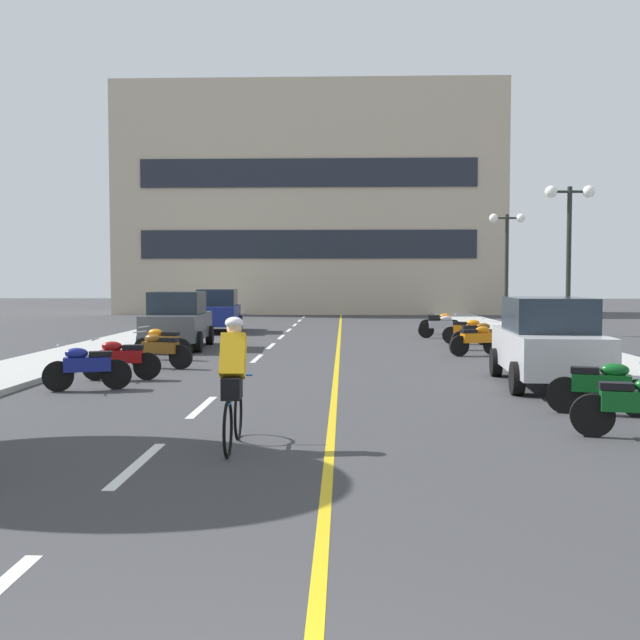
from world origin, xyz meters
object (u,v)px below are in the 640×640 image
Objects in this scene: street_lamp_far at (507,245)px; motorcycle_10 at (468,331)px; motorcycle_11 at (441,326)px; cyclist_rider at (233,379)px; street_lamp_mid at (569,229)px; parked_car_far at (218,310)px; motorcycle_6 at (160,349)px; motorcycle_2 at (636,405)px; motorcycle_12 at (441,323)px; motorcycle_9 at (478,335)px; motorcycle_3 at (602,386)px; motorcycle_8 at (477,339)px; motorcycle_5 at (121,359)px; motorcycle_4 at (87,367)px; motorcycle_7 at (162,343)px; parked_car_near at (548,341)px; parked_car_mid at (178,320)px.

street_lamp_far is 2.92× the size of motorcycle_10.
motorcycle_11 is 0.96× the size of cyclist_rider.
cyclist_rider is at bearing -122.46° from street_lamp_mid.
parked_car_far is 2.53× the size of motorcycle_11.
motorcycle_6 is 0.95× the size of cyclist_rider.
motorcycle_10 is at bearing 89.12° from motorcycle_2.
motorcycle_9 is at bearing -87.95° from motorcycle_12.
motorcycle_10 is (0.08, 13.40, 0.00)m from motorcycle_3.
motorcycle_3 is 0.97× the size of motorcycle_11.
street_lamp_mid reaches higher than motorcycle_3.
motorcycle_8 is at bearing -88.66° from motorcycle_11.
motorcycle_5 is at bearing -121.47° from motorcycle_12.
street_lamp_mid is at bearing 28.68° from motorcycle_5.
street_lamp_far is 20.81m from motorcycle_2.
street_lamp_far reaches higher than motorcycle_10.
cyclist_rider is (-8.08, -21.05, -2.77)m from street_lamp_far.
motorcycle_10 is at bearing 49.76° from motorcycle_4.
street_lamp_far reaches higher than motorcycle_4.
street_lamp_far reaches higher than motorcycle_6.
motorcycle_2 is 13.39m from motorcycle_7.
motorcycle_5 is (0.54, -15.50, -0.44)m from parked_car_far.
motorcycle_2 is 1.81m from motorcycle_3.
motorcycle_2 is (-0.22, -5.24, -0.44)m from parked_car_near.
motorcycle_10 is (0.03, 2.05, 0.00)m from motorcycle_9.
motorcycle_12 is (-0.05, 20.14, 0.00)m from motorcycle_2.
street_lamp_mid is 7.42m from motorcycle_11.
motorcycle_8 is at bearing 38.73° from motorcycle_4.
cyclist_rider is at bearing -105.33° from motorcycle_11.
parked_car_mid is 14.67m from cyclist_rider.
motorcycle_9 is (8.74, 5.22, 0.00)m from motorcycle_6.
cyclist_rider is at bearing -113.71° from motorcycle_8.
motorcycle_7 is (-11.64, -10.46, -3.18)m from street_lamp_far.
motorcycle_3 is 18.34m from motorcycle_12.
street_lamp_far is 15.97m from motorcycle_7.
street_lamp_far is at bearing 69.01° from cyclist_rider.
motorcycle_8 is 0.99× the size of motorcycle_10.
parked_car_far is 11.34m from motorcycle_7.
motorcycle_8 is at bearing -46.92° from parked_car_far.
street_lamp_far is 2.91× the size of motorcycle_4.
motorcycle_7 is (-11.65, -2.12, -3.23)m from street_lamp_mid.
motorcycle_2 and motorcycle_5 have the same top height.
motorcycle_7 is (0.08, 5.72, 0.00)m from motorcycle_4.
motorcycle_8 is at bearing 66.29° from cyclist_rider.
motorcycle_5 is (-8.85, 5.75, 0.00)m from motorcycle_2.
motorcycle_7 is at bearing 132.14° from motorcycle_2.
street_lamp_mid is at bearing -71.45° from motorcycle_12.
motorcycle_2 is at bearing -55.26° from parked_car_mid.
parked_car_mid is at bearing -153.20° from motorcycle_11.
motorcycle_3 is 0.98× the size of motorcycle_12.
parked_car_near is 2.54× the size of motorcycle_12.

